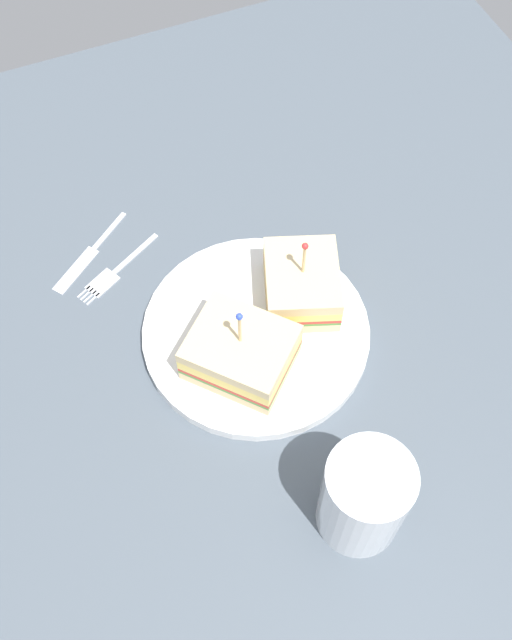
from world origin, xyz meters
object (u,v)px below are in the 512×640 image
drink_glass (363,500)px  knife (87,256)px  plate (256,333)px  fork (111,274)px  sandwich_half_front (241,352)px  sandwich_half_back (302,284)px

drink_glass → knife: size_ratio=1.03×
drink_glass → plate: bearing=-176.8°
drink_glass → fork: (-35.97, -13.45, -4.79)cm
plate → knife: plate is taller
fork → plate: bearing=41.5°
sandwich_half_front → drink_glass: (18.92, 4.29, 1.04)cm
sandwich_half_back → knife: (-15.44, -20.22, -3.71)cm
plate → knife: bearing=-141.1°
plate → sandwich_half_back: 7.23cm
plate → knife: 22.39cm
sandwich_half_front → drink_glass: 19.42cm
sandwich_half_front → fork: (-17.06, -9.16, -3.75)cm
sandwich_half_front → knife: size_ratio=1.19×
fork → knife: (-3.60, -1.82, 0.00)cm
sandwich_half_back → fork: size_ratio=1.02×
sandwich_half_front → fork: 19.72cm
sandwich_half_front → drink_glass: drink_glass is taller
plate → drink_glass: size_ratio=2.16×
fork → sandwich_half_back: bearing=57.3°
plate → sandwich_half_front: size_ratio=1.86×
plate → sandwich_half_back: size_ratio=2.15×
sandwich_half_back → drink_glass: bearing=-11.6°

